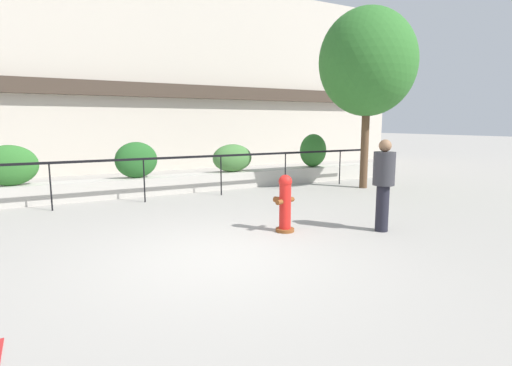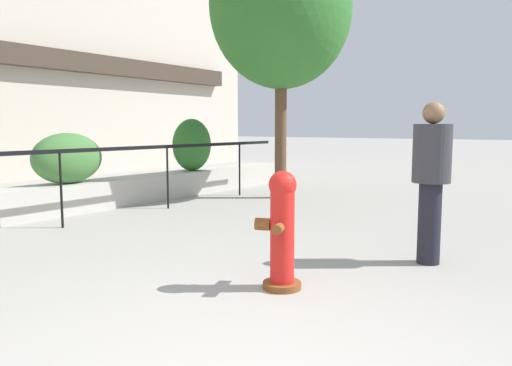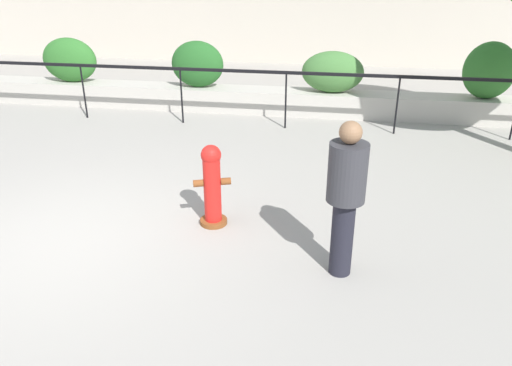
{
  "view_description": "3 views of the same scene",
  "coord_description": "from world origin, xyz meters",
  "px_view_note": "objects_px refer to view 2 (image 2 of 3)",
  "views": [
    {
      "loc": [
        -2.27,
        -5.38,
        2.03
      ],
      "look_at": [
        1.53,
        1.68,
        0.82
      ],
      "focal_mm": 28.0,
      "sensor_mm": 36.0,
      "label": 1
    },
    {
      "loc": [
        -2.07,
        -1.57,
        1.47
      ],
      "look_at": [
        2.43,
        1.63,
        0.85
      ],
      "focal_mm": 35.0,
      "sensor_mm": 36.0,
      "label": 2
    },
    {
      "loc": [
        3.16,
        -4.72,
        3.17
      ],
      "look_at": [
        2.19,
        1.09,
        0.49
      ],
      "focal_mm": 35.0,
      "sensor_mm": 36.0,
      "label": 3
    }
  ],
  "objects_px": {
    "fire_hydrant": "(282,229)",
    "hedge_bush_3": "(68,158)",
    "hedge_bush_4": "(192,145)",
    "pedestrian": "(431,173)",
    "street_tree": "(281,8)"
  },
  "relations": [
    {
      "from": "hedge_bush_4",
      "to": "fire_hydrant",
      "type": "distance_m",
      "value": 6.87
    },
    {
      "from": "street_tree",
      "to": "fire_hydrant",
      "type": "bearing_deg",
      "value": -147.32
    },
    {
      "from": "hedge_bush_3",
      "to": "hedge_bush_4",
      "type": "height_order",
      "value": "hedge_bush_4"
    },
    {
      "from": "hedge_bush_3",
      "to": "fire_hydrant",
      "type": "distance_m",
      "value": 5.38
    },
    {
      "from": "hedge_bush_4",
      "to": "pedestrian",
      "type": "relative_size",
      "value": 0.66
    },
    {
      "from": "hedge_bush_4",
      "to": "fire_hydrant",
      "type": "xyz_separation_m",
      "value": [
        -4.46,
        -5.19,
        -0.52
      ]
    },
    {
      "from": "street_tree",
      "to": "pedestrian",
      "type": "height_order",
      "value": "street_tree"
    },
    {
      "from": "hedge_bush_3",
      "to": "pedestrian",
      "type": "height_order",
      "value": "pedestrian"
    },
    {
      "from": "hedge_bush_3",
      "to": "street_tree",
      "type": "xyz_separation_m",
      "value": [
        3.6,
        -2.03,
        2.89
      ]
    },
    {
      "from": "hedge_bush_4",
      "to": "fire_hydrant",
      "type": "relative_size",
      "value": 1.06
    },
    {
      "from": "hedge_bush_4",
      "to": "street_tree",
      "type": "height_order",
      "value": "street_tree"
    },
    {
      "from": "fire_hydrant",
      "to": "hedge_bush_3",
      "type": "bearing_deg",
      "value": 75.54
    },
    {
      "from": "hedge_bush_3",
      "to": "fire_hydrant",
      "type": "xyz_separation_m",
      "value": [
        -1.34,
        -5.19,
        -0.38
      ]
    },
    {
      "from": "fire_hydrant",
      "to": "pedestrian",
      "type": "height_order",
      "value": "pedestrian"
    },
    {
      "from": "pedestrian",
      "to": "street_tree",
      "type": "bearing_deg",
      "value": 50.5
    }
  ]
}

